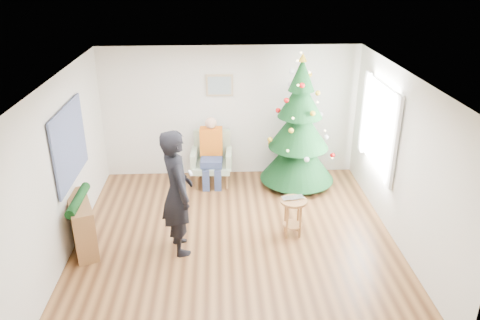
{
  "coord_description": "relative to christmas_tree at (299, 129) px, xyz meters",
  "views": [
    {
      "loc": [
        -0.24,
        -6.3,
        4.13
      ],
      "look_at": [
        0.1,
        0.6,
        1.1
      ],
      "focal_mm": 35.0,
      "sensor_mm": 36.0,
      "label": 1
    }
  ],
  "objects": [
    {
      "name": "garland",
      "position": [
        -3.6,
        -1.99,
        -0.34
      ],
      "size": [
        0.14,
        0.9,
        0.14
      ],
      "primitive_type": "cylinder",
      "rotation": [
        1.57,
        0.0,
        0.0
      ],
      "color": "black",
      "rests_on": "console"
    },
    {
      "name": "wall_left",
      "position": [
        -3.77,
        -1.88,
        0.14
      ],
      "size": [
        0.0,
        5.0,
        5.0
      ],
      "primitive_type": "plane",
      "rotation": [
        1.57,
        0.0,
        1.57
      ],
      "color": "silver",
      "rests_on": "floor"
    },
    {
      "name": "tapestry",
      "position": [
        -3.73,
        -1.58,
        0.39
      ],
      "size": [
        0.03,
        1.5,
        1.15
      ],
      "primitive_type": "cube",
      "color": "black",
      "rests_on": "wall_left"
    },
    {
      "name": "framed_picture",
      "position": [
        -1.47,
        0.59,
        0.69
      ],
      "size": [
        0.52,
        0.05,
        0.42
      ],
      "color": "tan",
      "rests_on": "wall_back"
    },
    {
      "name": "christmas_tree",
      "position": [
        0.0,
        0.0,
        0.0
      ],
      "size": [
        1.42,
        1.42,
        2.57
      ],
      "rotation": [
        0.0,
        0.0,
        -0.14
      ],
      "color": "#3F2816",
      "rests_on": "floor"
    },
    {
      "name": "window_panel",
      "position": [
        1.2,
        -0.88,
        0.34
      ],
      "size": [
        0.04,
        1.3,
        1.4
      ],
      "primitive_type": "cube",
      "color": "white",
      "rests_on": "wall_right"
    },
    {
      "name": "wall_right",
      "position": [
        1.23,
        -1.88,
        0.14
      ],
      "size": [
        0.0,
        5.0,
        5.0
      ],
      "primitive_type": "plane",
      "rotation": [
        1.57,
        0.0,
        -1.57
      ],
      "color": "silver",
      "rests_on": "floor"
    },
    {
      "name": "floor",
      "position": [
        -1.27,
        -1.88,
        -1.16
      ],
      "size": [
        5.0,
        5.0,
        0.0
      ],
      "primitive_type": "plane",
      "color": "brown",
      "rests_on": "ground"
    },
    {
      "name": "curtains",
      "position": [
        1.17,
        -0.88,
        0.34
      ],
      "size": [
        0.05,
        1.75,
        1.5
      ],
      "color": "white",
      "rests_on": "wall_right"
    },
    {
      "name": "seated_person",
      "position": [
        -1.65,
        0.13,
        -0.48
      ],
      "size": [
        0.44,
        0.63,
        1.32
      ],
      "rotation": [
        0.0,
        0.0,
        -0.05
      ],
      "color": "navy",
      "rests_on": "armchair"
    },
    {
      "name": "wall_back",
      "position": [
        -1.27,
        0.62,
        0.14
      ],
      "size": [
        5.0,
        0.0,
        5.0
      ],
      "primitive_type": "plane",
      "rotation": [
        1.57,
        0.0,
        0.0
      ],
      "color": "silver",
      "rests_on": "floor"
    },
    {
      "name": "wall_front",
      "position": [
        -1.27,
        -4.38,
        0.14
      ],
      "size": [
        5.0,
        0.0,
        5.0
      ],
      "primitive_type": "plane",
      "rotation": [
        -1.57,
        0.0,
        0.0
      ],
      "color": "silver",
      "rests_on": "floor"
    },
    {
      "name": "armchair",
      "position": [
        -1.65,
        0.19,
        -0.78
      ],
      "size": [
        0.81,
        0.74,
        1.01
      ],
      "rotation": [
        0.0,
        0.0,
        -0.05
      ],
      "color": "#95A887",
      "rests_on": "floor"
    },
    {
      "name": "laptop",
      "position": [
        -0.36,
        -1.8,
        -0.51
      ],
      "size": [
        0.38,
        0.28,
        0.03
      ],
      "primitive_type": "imported",
      "rotation": [
        0.0,
        0.0,
        0.17
      ],
      "color": "silver",
      "rests_on": "stool"
    },
    {
      "name": "game_controller",
      "position": [
        -1.92,
        -2.13,
        0.13
      ],
      "size": [
        0.07,
        0.13,
        0.04
      ],
      "primitive_type": "cube",
      "rotation": [
        0.0,
        0.0,
        0.31
      ],
      "color": "white",
      "rests_on": "standing_man"
    },
    {
      "name": "stool",
      "position": [
        -0.36,
        -1.8,
        -0.84
      ],
      "size": [
        0.42,
        0.42,
        0.63
      ],
      "rotation": [
        0.0,
        0.0,
        -0.18
      ],
      "color": "brown",
      "rests_on": "floor"
    },
    {
      "name": "standing_man",
      "position": [
        -2.13,
        -2.1,
        -0.19
      ],
      "size": [
        0.65,
        0.81,
        1.93
      ],
      "primitive_type": "imported",
      "rotation": [
        0.0,
        0.0,
        1.88
      ],
      "color": "black",
      "rests_on": "floor"
    },
    {
      "name": "console",
      "position": [
        -3.6,
        -1.99,
        -0.76
      ],
      "size": [
        0.64,
        1.04,
        0.8
      ],
      "primitive_type": "cube",
      "rotation": [
        0.0,
        0.0,
        0.37
      ],
      "color": "brown",
      "rests_on": "floor"
    },
    {
      "name": "ceiling",
      "position": [
        -1.27,
        -1.88,
        1.44
      ],
      "size": [
        5.0,
        5.0,
        0.0
      ],
      "primitive_type": "plane",
      "rotation": [
        3.14,
        0.0,
        0.0
      ],
      "color": "white",
      "rests_on": "wall_back"
    }
  ]
}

